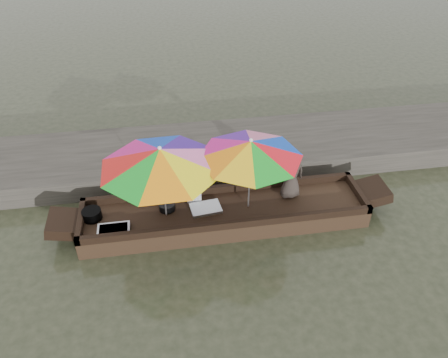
{
  "coord_description": "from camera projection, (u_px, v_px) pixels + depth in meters",
  "views": [
    {
      "loc": [
        -1.05,
        -6.44,
        5.88
      ],
      "look_at": [
        0.0,
        0.1,
        1.0
      ],
      "focal_mm": 35.0,
      "sensor_mm": 36.0,
      "label": 1
    }
  ],
  "objects": [
    {
      "name": "supply_bag",
      "position": [
        194.0,
        194.0,
        8.69
      ],
      "size": [
        0.3,
        0.24,
        0.26
      ],
      "primitive_type": "cube",
      "rotation": [
        0.0,
        0.0,
        -0.08
      ],
      "color": "silver",
      "rests_on": "boat_hull"
    },
    {
      "name": "dock",
      "position": [
        210.0,
        153.0,
        10.34
      ],
      "size": [
        22.0,
        2.2,
        0.5
      ],
      "primitive_type": "cube",
      "color": "#2D2B26",
      "rests_on": "ground"
    },
    {
      "name": "umbrella_stern",
      "position": [
        250.0,
        174.0,
        8.13
      ],
      "size": [
        2.15,
        2.15,
        1.55
      ],
      "primitive_type": null,
      "rotation": [
        0.0,
        0.0,
        -0.12
      ],
      "color": "blue",
      "rests_on": "boat_hull"
    },
    {
      "name": "tray_scallop",
      "position": [
        206.0,
        208.0,
        8.5
      ],
      "size": [
        0.63,
        0.47,
        0.06
      ],
      "primitive_type": "cube",
      "rotation": [
        0.0,
        0.0,
        0.11
      ],
      "color": "silver",
      "rests_on": "boat_hull"
    },
    {
      "name": "water",
      "position": [
        225.0,
        222.0,
        8.74
      ],
      "size": [
        80.0,
        80.0,
        0.0
      ],
      "primitive_type": "plane",
      "color": "#272C1B",
      "rests_on": "ground"
    },
    {
      "name": "vendor",
      "position": [
        291.0,
        173.0,
        8.55
      ],
      "size": [
        0.58,
        0.42,
        1.09
      ],
      "primitive_type": "imported",
      "rotation": [
        0.0,
        0.0,
        3.27
      ],
      "color": "#302824",
      "rests_on": "boat_hull"
    },
    {
      "name": "charcoal_grill",
      "position": [
        167.0,
        206.0,
        8.48
      ],
      "size": [
        0.31,
        0.31,
        0.15
      ],
      "primitive_type": "cylinder",
      "color": "black",
      "rests_on": "boat_hull"
    },
    {
      "name": "boat_hull",
      "position": [
        225.0,
        215.0,
        8.64
      ],
      "size": [
        5.56,
        1.2,
        0.35
      ],
      "primitive_type": "cube",
      "color": "black",
      "rests_on": "water"
    },
    {
      "name": "umbrella_bow",
      "position": [
        163.0,
        183.0,
        7.93
      ],
      "size": [
        2.96,
        2.96,
        1.55
      ],
      "primitive_type": null,
      "rotation": [
        0.0,
        0.0,
        0.41
      ],
      "color": "#4014A5",
      "rests_on": "boat_hull"
    },
    {
      "name": "tray_crayfish",
      "position": [
        114.0,
        231.0,
        7.96
      ],
      "size": [
        0.59,
        0.41,
        0.09
      ],
      "primitive_type": "cube",
      "rotation": [
        0.0,
        0.0,
        0.0
      ],
      "color": "silver",
      "rests_on": "boat_hull"
    },
    {
      "name": "cooking_pot",
      "position": [
        92.0,
        215.0,
        8.25
      ],
      "size": [
        0.36,
        0.36,
        0.19
      ],
      "primitive_type": "cylinder",
      "color": "black",
      "rests_on": "boat_hull"
    }
  ]
}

